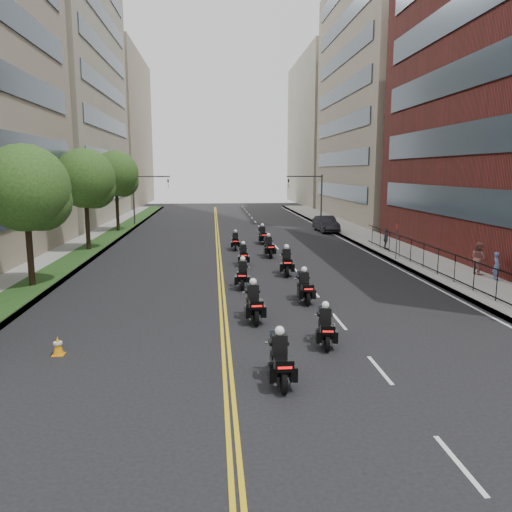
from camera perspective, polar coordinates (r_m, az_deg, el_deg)
The scene contains 27 objects.
ground at distance 15.43m, azimuth 2.32°, elevation -13.27°, with size 160.00×160.00×0.00m, color black.
sidewalk_right at distance 41.89m, azimuth 14.39°, elevation 1.25°, with size 4.00×90.00×0.15m, color gray.
sidewalk_left at distance 40.83m, azimuth -19.31°, elevation 0.79°, with size 4.00×90.00×0.15m, color gray.
grass_strip at distance 40.62m, azimuth -18.23°, elevation 0.95°, with size 2.00×90.00×0.04m, color #1D3D16.
building_right_tan at distance 66.92m, azimuth 16.22°, elevation 17.06°, with size 15.11×28.00×30.00m.
building_right_far at distance 95.25m, azimuth 9.52°, elevation 13.79°, with size 15.00×28.00×26.00m, color gray.
building_left_mid at distance 66.19m, azimuth -23.89°, elevation 18.47°, with size 16.11×28.00×34.00m.
building_left_far at distance 94.53m, azimuth -17.76°, elevation 13.51°, with size 16.00×28.00×26.00m, color gray.
iron_fence at distance 29.52m, azimuth 20.91°, elevation -0.92°, with size 0.05×28.00×1.50m.
street_trees at distance 33.98m, azimuth -20.87°, elevation 7.59°, with size 4.40×38.40×7.98m.
traffic_signal_right at distance 57.28m, azimuth 6.56°, elevation 7.33°, with size 4.09×0.20×5.60m.
traffic_signal_left at distance 56.66m, azimuth -12.86°, elevation 7.13°, with size 4.09×0.20×5.60m.
motorcycle_0 at distance 14.58m, azimuth 2.77°, elevation -11.91°, with size 0.51×2.24×1.65m.
motorcycle_1 at distance 17.73m, azimuth 7.93°, elevation -8.16°, with size 0.61×2.09×1.54m.
motorcycle_2 at distance 20.31m, azimuth -0.28°, elevation -5.53°, with size 0.57×2.35×1.73m.
motorcycle_3 at distance 23.26m, azimuth 5.55°, elevation -3.68°, with size 0.52×2.24×1.65m.
motorcycle_4 at distance 25.98m, azimuth -1.53°, elevation -2.23°, with size 0.63×2.22×1.64m.
motorcycle_5 at distance 29.21m, azimuth 3.51°, elevation -0.79°, with size 0.65×2.42×1.79m.
motorcycle_6 at distance 32.14m, azimuth -1.45°, elevation 0.03°, with size 0.49×2.11×1.56m.
motorcycle_7 at distance 35.19m, azimuth 1.47°, elevation 0.96°, with size 0.58×2.28×1.69m.
motorcycle_8 at distance 38.47m, azimuth -2.37°, elevation 1.63°, with size 0.49×2.10×1.55m.
motorcycle_9 at distance 41.63m, azimuth 0.75°, elevation 2.33°, with size 0.58×2.29×1.69m.
parked_sedan at distance 50.31m, azimuth 8.00°, elevation 3.65°, with size 1.67×4.78×1.57m, color black.
pedestrian_a at distance 30.08m, azimuth 25.79°, elevation -1.03°, with size 0.56×0.37×1.54m, color #4D5F8E.
pedestrian_b at distance 31.29m, azimuth 24.10°, elevation -0.23°, with size 0.90×0.70×1.86m, color #8B514B.
pedestrian_c at distance 38.99m, azimuth 14.63°, elevation 1.86°, with size 0.88×0.37×1.50m, color #44464D.
traffic_cone at distance 17.97m, azimuth -21.69°, elevation -9.53°, with size 0.38×0.38×0.64m.
Camera 1 is at (-1.83, -14.09, 6.03)m, focal length 35.00 mm.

